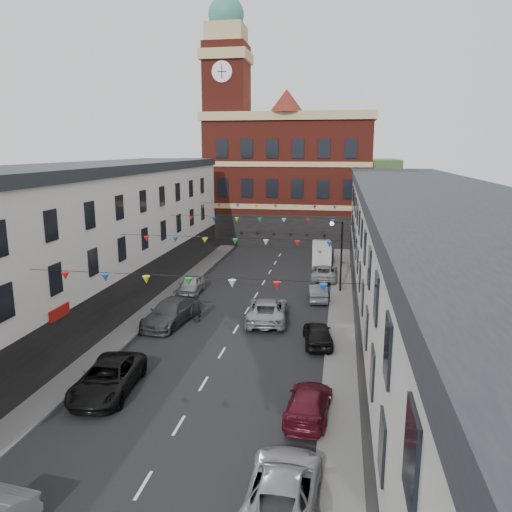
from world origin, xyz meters
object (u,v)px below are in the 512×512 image
Objects in this scene: pedestrian at (197,308)px; car_right_d at (318,334)px; street_lamp at (339,247)px; car_right_e at (317,292)px; white_van at (321,254)px; moving_car at (267,310)px; car_right_f at (324,272)px; car_left_d at (170,313)px; car_right_c at (308,403)px; car_right_b at (283,488)px; car_left_c at (108,378)px; car_left_e at (191,285)px.

car_right_d is at bearing -28.63° from pedestrian.
street_lamp is 13.38m from pedestrian.
pedestrian reaches higher than car_right_d.
white_van is (-0.20, 12.61, 0.42)m from car_right_e.
moving_car is 3.02× the size of pedestrian.
car_right_f is 2.60× the size of pedestrian.
car_left_d is 1.23× the size of car_right_c.
car_right_d is 0.83× the size of car_right_f.
car_right_e is at bearing -121.73° from street_lamp.
pedestrian is (-4.80, -0.90, 0.16)m from moving_car.
car_right_b is at bearing -93.28° from street_lamp.
car_left_d is at bearing -58.55° from car_right_b.
car_left_c is at bearing -81.17° from car_left_d.
street_lamp is 5.21m from car_right_f.
car_left_c reaches higher than car_right_c.
car_right_d is at bearing -90.80° from car_right_b.
street_lamp is at bearing -128.65° from car_right_e.
car_left_e is 1.03× the size of car_right_d.
car_left_c is 9.95m from car_left_d.
car_left_e reaches higher than car_right_f.
car_left_c reaches higher than car_right_b.
street_lamp reaches higher than car_right_d.
white_van reaches higher than moving_car.
car_left_e is at bearing -168.73° from street_lamp.
pedestrian is at bearing -115.38° from white_van.
street_lamp reaches higher than car_right_e.
street_lamp is 1.45× the size of car_right_d.
white_van reaches higher than car_right_f.
moving_car is (-3.22, -5.52, 0.14)m from car_right_e.
car_right_c is at bearing -92.96° from street_lamp.
street_lamp reaches higher than car_left_c.
car_right_c is at bearing 101.56° from moving_car.
pedestrian is (-7.81, -19.02, -0.13)m from white_van.
moving_car reaches higher than car_left_e.
car_right_e is at bearing 44.00° from car_left_d.
car_right_b is 0.91× the size of moving_car.
car_left_d reaches higher than car_right_b.
car_right_e is (9.39, 17.21, -0.10)m from car_left_c.
car_left_e is (-11.97, -2.39, -3.18)m from street_lamp.
car_left_c is 31.20m from white_van.
street_lamp is 1.41× the size of car_left_e.
car_right_b reaches higher than car_right_d.
car_left_c reaches higher than car_right_d.
car_left_c is at bearing 67.61° from car_right_f.
car_right_e is (-0.48, 9.28, -0.04)m from car_right_d.
white_van is at bearing -95.98° from car_right_d.
street_lamp is at bearing 56.28° from car_left_c.
car_right_f is at bearing 29.09° from car_left_e.
white_van is (9.19, 29.82, 0.32)m from car_left_c.
street_lamp reaches higher than car_right_c.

